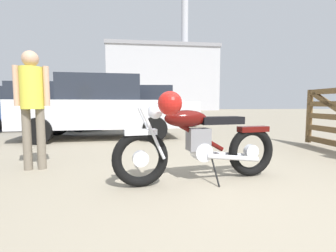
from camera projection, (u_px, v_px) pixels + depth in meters
ground_plane at (231, 191)px, 2.65m from camera, size 80.00×80.00×0.00m
vintage_motorcycle at (196, 141)px, 2.91m from camera, size 2.07×0.75×1.07m
bystander at (32, 98)px, 3.43m from camera, size 0.46×0.30×1.66m
red_hatchback_near at (101, 107)px, 6.70m from camera, size 4.29×2.10×1.67m
pale_sedan_back at (45, 107)px, 8.81m from camera, size 4.22×1.96×1.67m
dark_sedan_left at (149, 106)px, 10.45m from camera, size 4.36×2.27×1.67m
industrial_building at (160, 80)px, 39.67m from camera, size 16.33×12.03×17.54m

